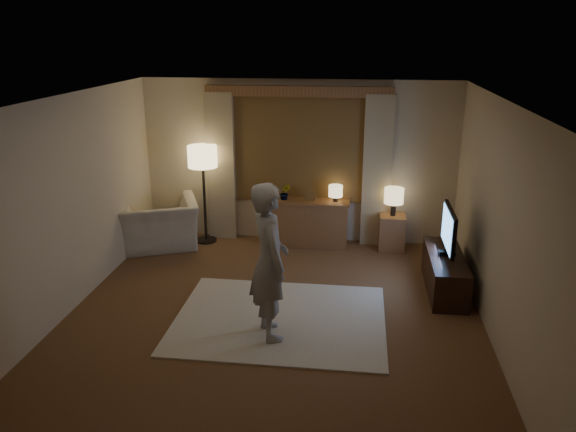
% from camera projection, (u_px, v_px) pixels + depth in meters
% --- Properties ---
extents(room, '(5.04, 5.54, 2.64)m').
position_uv_depth(room, '(278.00, 200.00, 6.85)').
color(room, brown).
rests_on(room, ground).
extents(rug, '(2.50, 2.00, 0.02)m').
position_uv_depth(rug, '(280.00, 319.00, 6.74)').
color(rug, beige).
rests_on(rug, floor).
extents(sideboard, '(1.20, 0.40, 0.70)m').
position_uv_depth(sideboard, '(310.00, 224.00, 9.02)').
color(sideboard, brown).
rests_on(sideboard, floor).
extents(picture_frame, '(0.16, 0.02, 0.20)m').
position_uv_depth(picture_frame, '(310.00, 197.00, 8.87)').
color(picture_frame, brown).
rests_on(picture_frame, sideboard).
extents(plant, '(0.16, 0.13, 0.30)m').
position_uv_depth(plant, '(285.00, 193.00, 8.91)').
color(plant, '#999999').
rests_on(plant, sideboard).
extents(table_lamp_sideboard, '(0.22, 0.22, 0.30)m').
position_uv_depth(table_lamp_sideboard, '(336.00, 192.00, 8.79)').
color(table_lamp_sideboard, black).
rests_on(table_lamp_sideboard, sideboard).
extents(floor_lamp, '(0.46, 0.46, 1.59)m').
position_uv_depth(floor_lamp, '(203.00, 162.00, 8.83)').
color(floor_lamp, black).
rests_on(floor_lamp, floor).
extents(armchair, '(1.49, 1.41, 0.77)m').
position_uv_depth(armchair, '(159.00, 224.00, 8.90)').
color(armchair, beige).
rests_on(armchair, floor).
extents(side_table, '(0.40, 0.40, 0.56)m').
position_uv_depth(side_table, '(392.00, 232.00, 8.83)').
color(side_table, brown).
rests_on(side_table, floor).
extents(table_lamp_side, '(0.30, 0.30, 0.44)m').
position_uv_depth(table_lamp_side, '(394.00, 196.00, 8.65)').
color(table_lamp_side, black).
rests_on(table_lamp_side, side_table).
extents(tv_stand, '(0.45, 1.40, 0.50)m').
position_uv_depth(tv_stand, '(445.00, 273.00, 7.43)').
color(tv_stand, black).
rests_on(tv_stand, floor).
extents(tv, '(0.22, 0.88, 0.64)m').
position_uv_depth(tv, '(449.00, 230.00, 7.24)').
color(tv, black).
rests_on(tv, tv_stand).
extents(person, '(0.65, 0.77, 1.78)m').
position_uv_depth(person, '(269.00, 261.00, 6.11)').
color(person, '#B4AEA6').
rests_on(person, rug).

